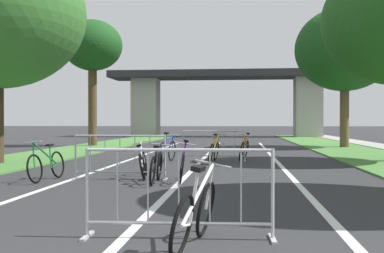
% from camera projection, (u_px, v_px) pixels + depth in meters
% --- Properties ---
extents(grass_verge_left, '(3.32, 49.48, 0.05)m').
position_uv_depth(grass_verge_left, '(82.00, 149.00, 23.12)').
color(grass_verge_left, '#477A38').
rests_on(grass_verge_left, ground).
extents(grass_verge_right, '(3.32, 49.48, 0.05)m').
position_uv_depth(grass_verge_right, '(349.00, 151.00, 21.82)').
color(grass_verge_right, '#477A38').
rests_on(grass_verge_right, ground).
extents(lane_stripe_center, '(0.14, 28.63, 0.01)m').
position_uv_depth(lane_stripe_center, '(202.00, 160.00, 16.57)').
color(lane_stripe_center, silver).
rests_on(lane_stripe_center, ground).
extents(lane_stripe_right_lane, '(0.14, 28.63, 0.01)m').
position_uv_depth(lane_stripe_right_lane, '(276.00, 161.00, 16.31)').
color(lane_stripe_right_lane, silver).
rests_on(lane_stripe_right_lane, ground).
extents(lane_stripe_left_lane, '(0.14, 28.63, 0.01)m').
position_uv_depth(lane_stripe_left_lane, '(129.00, 160.00, 16.84)').
color(lane_stripe_left_lane, silver).
rests_on(lane_stripe_left_lane, ground).
extents(overpass_bridge, '(21.05, 4.17, 5.97)m').
position_uv_depth(overpass_bridge, '(225.00, 92.00, 42.98)').
color(overpass_bridge, '#2D2D30').
rests_on(overpass_bridge, ground).
extents(tree_left_maple_mid, '(3.31, 3.31, 7.02)m').
position_uv_depth(tree_left_maple_mid, '(92.00, 47.00, 26.16)').
color(tree_left_maple_mid, '#4C3823').
rests_on(tree_left_maple_mid, ground).
extents(tree_right_oak_mid, '(5.13, 5.13, 7.32)m').
position_uv_depth(tree_right_oak_mid, '(345.00, 50.00, 24.52)').
color(tree_right_oak_mid, brown).
rests_on(tree_right_oak_mid, ground).
extents(crowd_barrier_nearest, '(2.23, 0.53, 1.05)m').
position_uv_depth(crowd_barrier_nearest, '(179.00, 194.00, 5.46)').
color(crowd_barrier_nearest, '#ADADB2').
rests_on(crowd_barrier_nearest, ground).
extents(crowd_barrier_second, '(2.22, 0.44, 1.05)m').
position_uv_depth(crowd_barrier_second, '(120.00, 157.00, 11.10)').
color(crowd_barrier_second, '#ADADB2').
rests_on(crowd_barrier_second, ground).
extents(crowd_barrier_third, '(2.23, 0.48, 1.05)m').
position_uv_depth(crowd_barrier_third, '(213.00, 146.00, 16.33)').
color(crowd_barrier_third, '#ADADB2').
rests_on(crowd_barrier_third, ground).
extents(bicycle_silver_0, '(0.59, 1.64, 0.90)m').
position_uv_depth(bicycle_silver_0, '(143.00, 163.00, 11.42)').
color(bicycle_silver_0, black).
rests_on(bicycle_silver_0, ground).
extents(bicycle_orange_1, '(0.47, 1.75, 0.97)m').
position_uv_depth(bicycle_orange_1, '(244.00, 150.00, 16.67)').
color(bicycle_orange_1, black).
rests_on(bicycle_orange_1, ground).
extents(bicycle_blue_2, '(0.60, 1.65, 1.01)m').
position_uv_depth(bicycle_blue_2, '(167.00, 150.00, 15.94)').
color(bicycle_blue_2, black).
rests_on(bicycle_blue_2, ground).
extents(bicycle_green_3, '(0.47, 1.72, 0.95)m').
position_uv_depth(bicycle_green_3, '(47.00, 165.00, 10.91)').
color(bicycle_green_3, black).
rests_on(bicycle_green_3, ground).
extents(bicycle_yellow_4, '(0.63, 1.68, 1.01)m').
position_uv_depth(bicycle_yellow_4, '(214.00, 151.00, 15.89)').
color(bicycle_yellow_4, black).
rests_on(bicycle_yellow_4, ground).
extents(bicycle_white_5, '(0.61, 1.62, 0.92)m').
position_uv_depth(bicycle_white_5, '(195.00, 213.00, 5.06)').
color(bicycle_white_5, black).
rests_on(bicycle_white_5, ground).
extents(bicycle_black_6, '(0.45, 1.70, 0.86)m').
position_uv_depth(bicycle_black_6, '(156.00, 167.00, 10.48)').
color(bicycle_black_6, black).
rests_on(bicycle_black_6, ground).
extents(bicycle_purple_7, '(0.50, 1.62, 0.97)m').
position_uv_depth(bicycle_purple_7, '(182.00, 166.00, 10.59)').
color(bicycle_purple_7, black).
rests_on(bicycle_purple_7, ground).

